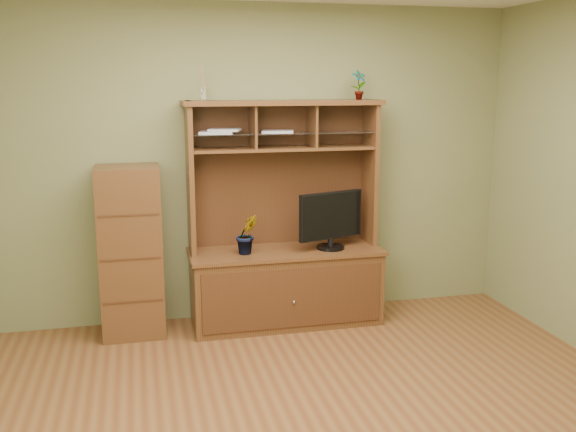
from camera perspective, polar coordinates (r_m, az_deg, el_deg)
name	(u,v)px	position (r m, az deg, el deg)	size (l,w,h in m)	color
room	(326,206)	(3.66, 3.37, 0.85)	(4.54, 4.04, 2.74)	brown
media_hutch	(285,263)	(5.52, -0.26, -4.22)	(1.66, 0.61, 1.90)	#402612
monitor	(331,219)	(5.44, 3.83, -0.27)	(0.60, 0.25, 0.49)	black
orchid_plant	(247,234)	(5.30, -3.66, -1.63)	(0.18, 0.15, 0.33)	#276021
top_plant	(359,85)	(5.56, 6.31, 11.52)	(0.13, 0.09, 0.25)	#376122
reed_diffuser	(202,87)	(5.27, -7.62, 11.32)	(0.06, 0.06, 0.28)	silver
magazines	(239,131)	(5.32, -4.36, 7.51)	(0.82, 0.26, 0.04)	silver
side_cabinet	(131,252)	(5.36, -13.79, -3.09)	(0.50, 0.45, 1.39)	#402612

